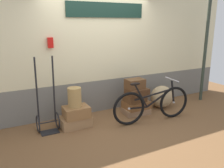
{
  "coord_description": "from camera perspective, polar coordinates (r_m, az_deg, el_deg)",
  "views": [
    {
      "loc": [
        -2.13,
        -3.93,
        2.0
      ],
      "look_at": [
        -0.01,
        0.12,
        0.8
      ],
      "focal_mm": 37.39,
      "sensor_mm": 36.0,
      "label": 1
    }
  ],
  "objects": [
    {
      "name": "ground",
      "position": [
        4.91,
        0.79,
        -9.71
      ],
      "size": [
        9.23,
        5.2,
        0.06
      ],
      "primitive_type": "cube",
      "color": "brown"
    },
    {
      "name": "suitcase_4",
      "position": [
        5.26,
        5.6,
        -3.42
      ],
      "size": [
        0.46,
        0.34,
        0.16
      ],
      "primitive_type": "cube",
      "rotation": [
        0.0,
        0.0,
        0.01
      ],
      "color": "brown",
      "rests_on": "suitcase_3"
    },
    {
      "name": "luggage_trolley",
      "position": [
        4.6,
        -15.5,
        -7.36
      ],
      "size": [
        0.4,
        0.39,
        1.43
      ],
      "color": "black",
      "rests_on": "ground"
    },
    {
      "name": "wicker_basket",
      "position": [
        4.58,
        -9.15,
        -3.21
      ],
      "size": [
        0.27,
        0.27,
        0.38
      ],
      "primitive_type": "cylinder",
      "color": "#A8844C",
      "rests_on": "suitcase_1"
    },
    {
      "name": "suitcase_6",
      "position": [
        5.16,
        5.63,
        0.07
      ],
      "size": [
        0.4,
        0.29,
        0.21
      ],
      "primitive_type": "cube",
      "rotation": [
        0.0,
        0.0,
        -0.01
      ],
      "color": "brown",
      "rests_on": "suitcase_5"
    },
    {
      "name": "suitcase_3",
      "position": [
        5.33,
        5.93,
        -5.0
      ],
      "size": [
        0.56,
        0.44,
        0.16
      ],
      "primitive_type": "cube",
      "rotation": [
        0.0,
        0.0,
        0.02
      ],
      "color": "brown",
      "rests_on": "suitcase_2"
    },
    {
      "name": "station_building",
      "position": [
        5.27,
        -3.45,
        7.77
      ],
      "size": [
        7.23,
        0.74,
        2.72
      ],
      "color": "slate",
      "rests_on": "ground"
    },
    {
      "name": "suitcase_2",
      "position": [
        5.38,
        5.83,
        -6.47
      ],
      "size": [
        0.6,
        0.47,
        0.13
      ],
      "primitive_type": "cube",
      "rotation": [
        0.0,
        0.0,
        -0.09
      ],
      "color": "#937051",
      "rests_on": "ground"
    },
    {
      "name": "suitcase_1",
      "position": [
        4.66,
        -8.72,
        -6.76
      ],
      "size": [
        0.5,
        0.38,
        0.21
      ],
      "primitive_type": "cube",
      "rotation": [
        0.0,
        0.0,
        -0.02
      ],
      "color": "olive",
      "rests_on": "suitcase_0"
    },
    {
      "name": "suitcase_5",
      "position": [
        5.19,
        6.12,
        -1.89
      ],
      "size": [
        0.47,
        0.36,
        0.15
      ],
      "primitive_type": "cube",
      "rotation": [
        0.0,
        0.0,
        0.01
      ],
      "color": "#4C2D19",
      "rests_on": "suitcase_4"
    },
    {
      "name": "bicycle",
      "position": [
        4.91,
        9.77,
        -4.95
      ],
      "size": [
        1.75,
        0.46,
        0.87
      ],
      "color": "black",
      "rests_on": "ground"
    },
    {
      "name": "suitcase_0",
      "position": [
        4.76,
        -9.0,
        -9.01
      ],
      "size": [
        0.59,
        0.41,
        0.2
      ],
      "primitive_type": "cube",
      "rotation": [
        0.0,
        0.0,
        0.02
      ],
      "color": "#9E754C",
      "rests_on": "ground"
    },
    {
      "name": "burlap_sack",
      "position": [
        5.78,
        12.05,
        -3.05
      ],
      "size": [
        0.56,
        0.48,
        0.54
      ],
      "primitive_type": "ellipsoid",
      "color": "tan",
      "rests_on": "ground"
    }
  ]
}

